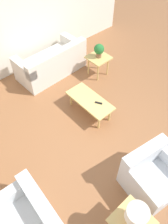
{
  "coord_description": "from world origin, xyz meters",
  "views": [
    {
      "loc": [
        -1.88,
        2.1,
        3.9
      ],
      "look_at": [
        0.27,
        0.18,
        0.55
      ],
      "focal_mm": 35.0,
      "sensor_mm": 36.0,
      "label": 1
    }
  ],
  "objects_px": {
    "coffee_table": "(90,101)",
    "side_table_lamp": "(132,223)",
    "armchair": "(152,176)",
    "table_lamp": "(136,215)",
    "side_table_plant": "(98,60)",
    "potted_plant": "(99,50)",
    "sofa": "(52,63)"
  },
  "relations": [
    {
      "from": "coffee_table",
      "to": "side_table_lamp",
      "type": "height_order",
      "value": "side_table_lamp"
    },
    {
      "from": "armchair",
      "to": "table_lamp",
      "type": "distance_m",
      "value": 1.07
    },
    {
      "from": "side_table_plant",
      "to": "potted_plant",
      "type": "height_order",
      "value": "potted_plant"
    },
    {
      "from": "side_table_plant",
      "to": "potted_plant",
      "type": "relative_size",
      "value": 1.53
    },
    {
      "from": "armchair",
      "to": "table_lamp",
      "type": "xyz_separation_m",
      "value": [
        -0.26,
        0.89,
        0.53
      ]
    },
    {
      "from": "side_table_plant",
      "to": "side_table_lamp",
      "type": "distance_m",
      "value": 3.94
    },
    {
      "from": "coffee_table",
      "to": "side_table_plant",
      "type": "height_order",
      "value": "side_table_plant"
    },
    {
      "from": "armchair",
      "to": "side_table_plant",
      "type": "bearing_deg",
      "value": 71.55
    },
    {
      "from": "potted_plant",
      "to": "table_lamp",
      "type": "bearing_deg",
      "value": 142.8
    },
    {
      "from": "potted_plant",
      "to": "table_lamp",
      "type": "height_order",
      "value": "table_lamp"
    },
    {
      "from": "sofa",
      "to": "coffee_table",
      "type": "height_order",
      "value": "sofa"
    },
    {
      "from": "sofa",
      "to": "potted_plant",
      "type": "relative_size",
      "value": 5.1
    },
    {
      "from": "coffee_table",
      "to": "table_lamp",
      "type": "bearing_deg",
      "value": 150.69
    },
    {
      "from": "armchair",
      "to": "potted_plant",
      "type": "distance_m",
      "value": 3.26
    },
    {
      "from": "side_table_plant",
      "to": "table_lamp",
      "type": "height_order",
      "value": "table_lamp"
    },
    {
      "from": "armchair",
      "to": "coffee_table",
      "type": "distance_m",
      "value": 2.03
    },
    {
      "from": "armchair",
      "to": "side_table_plant",
      "type": "relative_size",
      "value": 1.84
    },
    {
      "from": "side_table_plant",
      "to": "side_table_lamp",
      "type": "xyz_separation_m",
      "value": [
        -3.13,
        2.38,
        0.0
      ]
    },
    {
      "from": "potted_plant",
      "to": "table_lamp",
      "type": "distance_m",
      "value": 3.94
    },
    {
      "from": "sofa",
      "to": "coffee_table",
      "type": "xyz_separation_m",
      "value": [
        -1.74,
        0.22,
        0.04
      ]
    },
    {
      "from": "armchair",
      "to": "coffee_table",
      "type": "bearing_deg",
      "value": 88.24
    },
    {
      "from": "side_table_lamp",
      "to": "armchair",
      "type": "bearing_deg",
      "value": -73.58
    },
    {
      "from": "coffee_table",
      "to": "side_table_lamp",
      "type": "bearing_deg",
      "value": 150.69
    },
    {
      "from": "armchair",
      "to": "side_table_plant",
      "type": "height_order",
      "value": "armchair"
    },
    {
      "from": "side_table_plant",
      "to": "side_table_lamp",
      "type": "relative_size",
      "value": 1.0
    },
    {
      "from": "table_lamp",
      "to": "coffee_table",
      "type": "bearing_deg",
      "value": -29.31
    },
    {
      "from": "coffee_table",
      "to": "table_lamp",
      "type": "distance_m",
      "value": 2.64
    },
    {
      "from": "side_table_plant",
      "to": "potted_plant",
      "type": "distance_m",
      "value": 0.3
    },
    {
      "from": "armchair",
      "to": "coffee_table",
      "type": "xyz_separation_m",
      "value": [
        2.0,
        -0.38,
        0.03
      ]
    },
    {
      "from": "armchair",
      "to": "potted_plant",
      "type": "relative_size",
      "value": 2.81
    },
    {
      "from": "sofa",
      "to": "potted_plant",
      "type": "distance_m",
      "value": 1.32
    },
    {
      "from": "potted_plant",
      "to": "armchair",
      "type": "bearing_deg",
      "value": 152.62
    }
  ]
}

